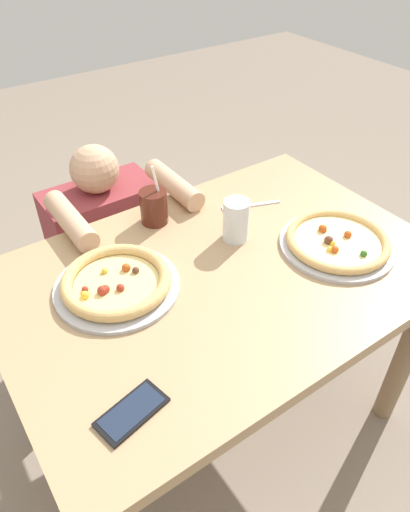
{
  "coord_description": "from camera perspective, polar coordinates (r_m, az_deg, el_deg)",
  "views": [
    {
      "loc": [
        -0.61,
        -0.79,
        1.62
      ],
      "look_at": [
        -0.03,
        0.05,
        0.78
      ],
      "focal_mm": 32.97,
      "sensor_mm": 36.0,
      "label": 1
    }
  ],
  "objects": [
    {
      "name": "dining_table",
      "position": [
        1.4,
        2.07,
        -5.15
      ],
      "size": [
        1.23,
        0.84,
        0.75
      ],
      "color": "tan",
      "rests_on": "ground"
    },
    {
      "name": "water_cup_clear",
      "position": [
        1.39,
        3.79,
        4.4
      ],
      "size": [
        0.08,
        0.08,
        0.13
      ],
      "color": "silver",
      "rests_on": "dining_table"
    },
    {
      "name": "diner_seated",
      "position": [
        1.96,
        -11.41,
        -0.41
      ],
      "size": [
        0.44,
        0.54,
        0.89
      ],
      "color": "#333847",
      "rests_on": "ground"
    },
    {
      "name": "fork",
      "position": [
        1.58,
        5.25,
        6.11
      ],
      "size": [
        0.2,
        0.09,
        0.0
      ],
      "color": "silver",
      "rests_on": "dining_table"
    },
    {
      "name": "drink_cup_colored",
      "position": [
        1.48,
        -6.23,
        5.97
      ],
      "size": [
        0.09,
        0.09,
        0.19
      ],
      "color": "#4C1E14",
      "rests_on": "dining_table"
    },
    {
      "name": "pizza_near",
      "position": [
        1.44,
        15.75,
        1.68
      ],
      "size": [
        0.34,
        0.34,
        0.04
      ],
      "color": "#B7B7BC",
      "rests_on": "dining_table"
    },
    {
      "name": "pizza_far",
      "position": [
        1.27,
        -10.68,
        -3.18
      ],
      "size": [
        0.34,
        0.34,
        0.04
      ],
      "color": "#B7B7BC",
      "rests_on": "dining_table"
    },
    {
      "name": "ground_plane",
      "position": [
        1.9,
        1.61,
        -18.95
      ],
      "size": [
        8.0,
        8.0,
        0.0
      ],
      "primitive_type": "plane",
      "color": "gray"
    },
    {
      "name": "cell_phone",
      "position": [
        1.03,
        -8.87,
        -18.17
      ],
      "size": [
        0.16,
        0.1,
        0.01
      ],
      "color": "black",
      "rests_on": "dining_table"
    }
  ]
}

